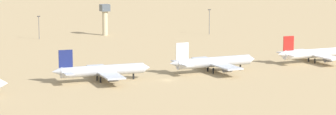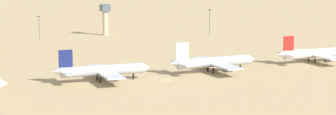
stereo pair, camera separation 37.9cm
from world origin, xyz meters
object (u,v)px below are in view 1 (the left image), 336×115
at_px(parked_jet_navy_2, 102,71).
at_px(light_pole_west, 39,26).
at_px(parked_jet_red_4, 314,53).
at_px(light_pole_mid, 209,20).
at_px(parked_jet_white_3, 213,62).
at_px(control_tower, 105,17).

xyz_separation_m(parked_jet_navy_2, light_pole_west, (13.30, 135.58, 3.56)).
xyz_separation_m(parked_jet_red_4, light_pole_mid, (8.10, 111.65, 4.64)).
height_order(parked_jet_white_3, parked_jet_red_4, parked_jet_white_3).
bearing_deg(light_pole_mid, light_pole_west, 166.35).
xyz_separation_m(parked_jet_navy_2, parked_jet_red_4, (103.77, -0.02, -0.13)).
bearing_deg(parked_jet_red_4, light_pole_mid, 89.00).
height_order(light_pole_west, light_pole_mid, light_pole_mid).
bearing_deg(parked_jet_red_4, control_tower, 113.28).
bearing_deg(control_tower, parked_jet_navy_2, -111.63).
distance_m(parked_jet_white_3, parked_jet_red_4, 54.34).
distance_m(parked_jet_white_3, light_pole_mid, 129.62).
bearing_deg(light_pole_mid, parked_jet_navy_2, -135.06).
relative_size(parked_jet_navy_2, light_pole_mid, 2.63).
bearing_deg(control_tower, parked_jet_white_3, -91.85).
distance_m(control_tower, light_pole_west, 40.76).
xyz_separation_m(parked_jet_red_4, control_tower, (-49.85, 135.99, 7.00)).
bearing_deg(light_pole_mid, parked_jet_white_3, -118.80).
distance_m(parked_jet_navy_2, light_pole_mid, 158.11).
bearing_deg(parked_jet_navy_2, control_tower, 74.12).
bearing_deg(parked_jet_navy_2, light_pole_west, 90.15).
bearing_deg(parked_jet_red_4, light_pole_west, 126.86).
xyz_separation_m(control_tower, light_pole_mid, (57.96, -24.34, -2.36)).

